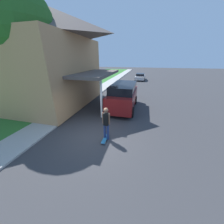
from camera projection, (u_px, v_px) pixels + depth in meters
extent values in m
plane|color=#333335|center=(95.00, 136.00, 6.93)|extent=(120.00, 120.00, 0.00)
cube|color=#2D6B28|center=(48.00, 96.00, 14.08)|extent=(10.00, 80.00, 0.08)
cube|color=#9E9E99|center=(84.00, 99.00, 13.07)|extent=(1.80, 80.00, 0.10)
cube|color=tan|center=(33.00, 72.00, 11.33)|extent=(10.03, 7.89, 5.48)
pyramid|color=#5B514C|center=(19.00, 16.00, 9.68)|extent=(10.83, 8.69, 2.92)
cube|color=#5B514C|center=(96.00, 74.00, 9.92)|extent=(2.60, 5.53, 0.20)
cylinder|color=silver|center=(101.00, 99.00, 8.48)|extent=(0.16, 0.16, 2.70)
cylinder|color=brown|center=(32.00, 82.00, 8.84)|extent=(0.36, 0.36, 4.78)
sphere|color=#286023|center=(17.00, 21.00, 7.44)|extent=(4.20, 4.20, 4.20)
cube|color=maroon|center=(123.00, 98.00, 10.42)|extent=(1.96, 4.72, 1.20)
cube|color=black|center=(124.00, 87.00, 10.18)|extent=(1.80, 3.68, 0.58)
cylinder|color=black|center=(116.00, 99.00, 12.16)|extent=(0.24, 0.75, 0.75)
cylinder|color=black|center=(135.00, 100.00, 11.73)|extent=(0.24, 0.75, 0.75)
cylinder|color=black|center=(107.00, 110.00, 9.55)|extent=(0.24, 0.75, 0.75)
cylinder|color=black|center=(132.00, 112.00, 9.12)|extent=(0.24, 0.75, 0.75)
cube|color=#B7B7BC|center=(140.00, 77.00, 24.92)|extent=(1.75, 4.31, 0.60)
cube|color=black|center=(140.00, 75.00, 24.62)|extent=(1.54, 2.24, 0.45)
cylinder|color=black|center=(136.00, 77.00, 26.34)|extent=(0.20, 0.65, 0.65)
cylinder|color=black|center=(144.00, 78.00, 25.96)|extent=(0.20, 0.65, 0.65)
cylinder|color=black|center=(135.00, 79.00, 24.04)|extent=(0.20, 0.65, 0.65)
cylinder|color=black|center=(144.00, 79.00, 23.66)|extent=(0.20, 0.65, 0.65)
cylinder|color=navy|center=(105.00, 132.00, 6.56)|extent=(0.13, 0.13, 0.86)
cylinder|color=navy|center=(108.00, 132.00, 6.52)|extent=(0.13, 0.13, 0.86)
cube|color=black|center=(106.00, 119.00, 6.24)|extent=(0.25, 0.20, 0.66)
sphere|color=brown|center=(106.00, 110.00, 6.05)|extent=(0.24, 0.24, 0.24)
cylinder|color=brown|center=(103.00, 118.00, 6.26)|extent=(0.09, 0.09, 0.59)
cylinder|color=brown|center=(109.00, 119.00, 6.19)|extent=(0.09, 0.09, 0.59)
cube|color=#236B99|center=(105.00, 139.00, 6.56)|extent=(0.19, 0.84, 0.02)
cylinder|color=silver|center=(105.00, 137.00, 6.84)|extent=(0.03, 0.06, 0.06)
cylinder|color=silver|center=(108.00, 137.00, 6.80)|extent=(0.03, 0.06, 0.06)
cylinder|color=silver|center=(102.00, 142.00, 6.38)|extent=(0.03, 0.06, 0.06)
cylinder|color=silver|center=(105.00, 143.00, 6.34)|extent=(0.03, 0.06, 0.06)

